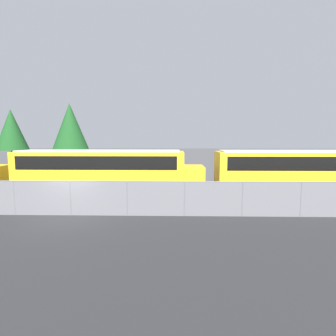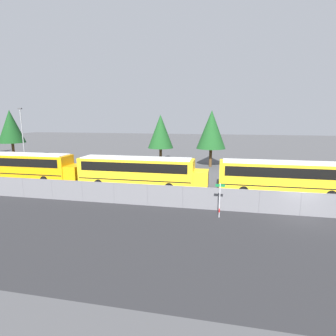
# 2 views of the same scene
# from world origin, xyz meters

# --- Properties ---
(ground_plane) EXTENTS (200.00, 200.00, 0.00)m
(ground_plane) POSITION_xyz_m (0.00, 0.00, 0.00)
(ground_plane) COLOR #4C4C4F
(road_strip) EXTENTS (148.18, 12.00, 0.01)m
(road_strip) POSITION_xyz_m (0.00, -6.00, 0.00)
(road_strip) COLOR #2B2B2D
(road_strip) RESTS_ON ground_plane
(fence) EXTENTS (114.25, 0.07, 1.86)m
(fence) POSITION_xyz_m (-0.00, -0.00, 0.95)
(fence) COLOR #9EA0A5
(fence) RESTS_ON ground_plane
(school_bus_1) EXTENTS (13.87, 2.60, 3.22)m
(school_bus_1) POSITION_xyz_m (-28.85, 5.94, 1.91)
(school_bus_1) COLOR orange
(school_bus_1) RESTS_ON ground_plane
(school_bus_2) EXTENTS (13.87, 2.60, 3.22)m
(school_bus_2) POSITION_xyz_m (-14.53, 5.63, 1.91)
(school_bus_2) COLOR yellow
(school_bus_2) RESTS_ON ground_plane
(school_bus_3) EXTENTS (13.87, 2.60, 3.22)m
(school_bus_3) POSITION_xyz_m (0.32, 5.79, 1.91)
(school_bus_3) COLOR yellow
(school_bus_3) RESTS_ON ground_plane
(street_sign) EXTENTS (0.70, 0.09, 2.62)m
(street_sign) POSITION_xyz_m (-6.04, -1.53, 1.40)
(street_sign) COLOR #B7B7BC
(street_sign) RESTS_ON ground_plane
(light_pole) EXTENTS (0.60, 0.24, 8.81)m
(light_pole) POSITION_xyz_m (-36.21, 15.00, 4.79)
(light_pole) COLOR gray
(light_pole) RESTS_ON ground_plane
(tree_0) EXTENTS (4.02, 4.02, 7.84)m
(tree_0) POSITION_xyz_m (-15.46, 20.06, 5.20)
(tree_0) COLOR #51381E
(tree_0) RESTS_ON ground_plane
(tree_1) EXTENTS (4.35, 4.35, 8.69)m
(tree_1) POSITION_xyz_m (-41.97, 19.22, 5.84)
(tree_1) COLOR #51381E
(tree_1) RESTS_ON ground_plane
(tree_2) EXTENTS (4.35, 4.35, 8.45)m
(tree_2) POSITION_xyz_m (-7.52, 19.32, 5.60)
(tree_2) COLOR #51381E
(tree_2) RESTS_ON ground_plane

